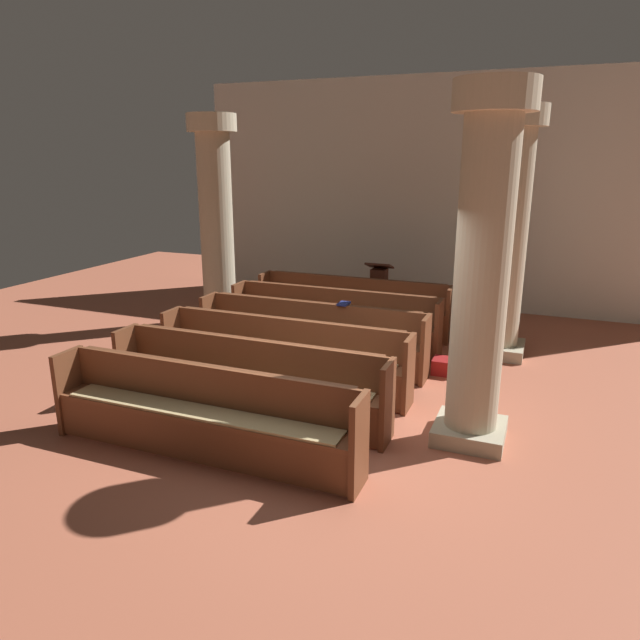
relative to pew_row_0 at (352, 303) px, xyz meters
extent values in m
plane|color=#AD5B42|center=(0.94, -3.66, -0.50)|extent=(19.20, 19.20, 0.00)
cube|color=silver|center=(0.94, 2.42, 1.75)|extent=(10.00, 0.16, 4.50)
cube|color=brown|center=(0.00, -0.02, -0.04)|extent=(3.34, 0.38, 0.05)
cube|color=brown|center=(0.00, 0.15, 0.21)|extent=(3.34, 0.04, 0.44)
cube|color=brown|center=(0.00, 0.20, 0.42)|extent=(3.20, 0.06, 0.02)
cube|color=brown|center=(-1.70, -0.02, -0.04)|extent=(0.06, 0.44, 0.93)
cube|color=brown|center=(1.70, -0.02, -0.04)|extent=(0.06, 0.44, 0.93)
cube|color=brown|center=(0.00, -0.19, -0.27)|extent=(3.34, 0.03, 0.42)
cube|color=tan|center=(0.00, -0.04, 0.00)|extent=(3.07, 0.32, 0.03)
cube|color=brown|center=(0.00, -0.97, -0.04)|extent=(3.34, 0.38, 0.05)
cube|color=brown|center=(0.00, -0.80, 0.21)|extent=(3.34, 0.04, 0.44)
cube|color=brown|center=(0.00, -0.76, 0.42)|extent=(3.20, 0.06, 0.02)
cube|color=brown|center=(-1.70, -0.97, -0.04)|extent=(0.06, 0.44, 0.93)
cube|color=brown|center=(1.70, -0.97, -0.04)|extent=(0.06, 0.44, 0.93)
cube|color=brown|center=(0.00, -1.15, -0.27)|extent=(3.34, 0.03, 0.42)
cube|color=tan|center=(0.00, -0.99, 0.00)|extent=(3.07, 0.32, 0.03)
cube|color=brown|center=(0.00, -1.93, -0.04)|extent=(3.34, 0.38, 0.05)
cube|color=brown|center=(0.00, -1.76, 0.21)|extent=(3.34, 0.04, 0.44)
cube|color=brown|center=(0.00, -1.71, 0.42)|extent=(3.20, 0.06, 0.02)
cube|color=brown|center=(-1.70, -1.93, -0.04)|extent=(0.06, 0.44, 0.93)
cube|color=brown|center=(1.70, -1.93, -0.04)|extent=(0.06, 0.44, 0.93)
cube|color=brown|center=(0.00, -2.10, -0.27)|extent=(3.34, 0.03, 0.42)
cube|color=tan|center=(0.00, -1.95, 0.00)|extent=(3.07, 0.32, 0.03)
cube|color=brown|center=(0.00, -2.88, -0.04)|extent=(3.34, 0.38, 0.05)
cube|color=brown|center=(0.00, -2.71, 0.21)|extent=(3.34, 0.04, 0.44)
cube|color=brown|center=(0.00, -2.67, 0.42)|extent=(3.20, 0.06, 0.02)
cube|color=brown|center=(-1.70, -2.88, -0.04)|extent=(0.06, 0.44, 0.93)
cube|color=brown|center=(1.70, -2.88, -0.04)|extent=(0.06, 0.44, 0.93)
cube|color=brown|center=(0.00, -3.06, -0.27)|extent=(3.34, 0.03, 0.42)
cube|color=tan|center=(0.00, -2.90, 0.00)|extent=(3.07, 0.32, 0.03)
cube|color=brown|center=(0.00, -3.84, -0.04)|extent=(3.34, 0.38, 0.05)
cube|color=brown|center=(0.00, -3.67, 0.21)|extent=(3.34, 0.04, 0.44)
cube|color=brown|center=(0.00, -3.62, 0.42)|extent=(3.20, 0.06, 0.02)
cube|color=brown|center=(-1.70, -3.84, -0.04)|extent=(0.06, 0.44, 0.93)
cube|color=brown|center=(1.70, -3.84, -0.04)|extent=(0.06, 0.44, 0.93)
cube|color=brown|center=(0.00, -4.01, -0.27)|extent=(3.34, 0.03, 0.42)
cube|color=tan|center=(0.00, -3.86, 0.00)|extent=(3.07, 0.32, 0.03)
cube|color=brown|center=(0.00, -4.79, -0.04)|extent=(3.34, 0.38, 0.05)
cube|color=brown|center=(0.00, -4.62, 0.21)|extent=(3.34, 0.04, 0.44)
cube|color=brown|center=(0.00, -4.58, 0.42)|extent=(3.20, 0.06, 0.02)
cube|color=brown|center=(-1.70, -4.79, -0.04)|extent=(0.06, 0.44, 0.93)
cube|color=brown|center=(1.70, -4.79, -0.04)|extent=(0.06, 0.44, 0.93)
cube|color=brown|center=(0.00, -4.97, -0.27)|extent=(3.34, 0.03, 0.42)
cube|color=tan|center=(0.00, -4.81, 0.00)|extent=(3.07, 0.32, 0.03)
cube|color=tan|center=(2.51, -0.34, -0.41)|extent=(0.80, 0.80, 0.18)
cylinder|color=#BCB293|center=(2.51, -0.34, 1.28)|extent=(0.59, 0.59, 3.21)
cylinder|color=beige|center=(2.51, -0.34, 3.04)|extent=(0.86, 0.86, 0.30)
cube|color=tan|center=(-2.46, -0.37, -0.41)|extent=(0.80, 0.80, 0.18)
cylinder|color=#BCB293|center=(-2.46, -0.37, 1.28)|extent=(0.59, 0.59, 3.21)
cylinder|color=beige|center=(-2.46, -0.37, 3.04)|extent=(0.86, 0.86, 0.30)
cube|color=tan|center=(2.51, -3.39, -0.41)|extent=(0.75, 0.75, 0.18)
cylinder|color=#BCB293|center=(2.51, -3.39, 1.28)|extent=(0.55, 0.55, 3.21)
cylinder|color=beige|center=(2.51, -3.39, 3.04)|extent=(0.80, 0.80, 0.30)
cube|color=#411E13|center=(0.19, 0.99, -0.47)|extent=(0.45, 0.45, 0.06)
cube|color=#4C2316|center=(0.19, 0.99, -0.03)|extent=(0.28, 0.28, 0.95)
cube|color=#502518|center=(0.19, 0.99, 0.51)|extent=(0.48, 0.35, 0.15)
cube|color=navy|center=(0.45, -1.72, 0.44)|extent=(0.14, 0.21, 0.03)
cube|color=maroon|center=(1.92, -1.50, -0.39)|extent=(0.36, 0.32, 0.22)
camera|label=1|loc=(3.13, -9.31, 2.50)|focal=32.36mm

